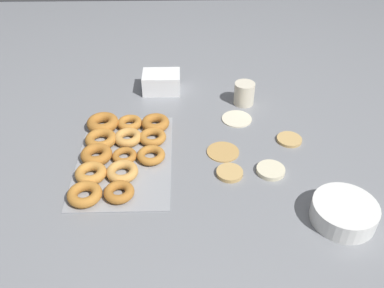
% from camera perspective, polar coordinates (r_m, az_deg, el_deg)
% --- Properties ---
extents(ground_plane, '(3.00, 3.00, 0.00)m').
position_cam_1_polar(ground_plane, '(1.37, 3.96, -0.66)').
color(ground_plane, gray).
extents(pancake_0, '(0.09, 0.09, 0.01)m').
position_cam_1_polar(pancake_0, '(1.44, 13.49, 0.63)').
color(pancake_0, tan).
rests_on(pancake_0, ground_plane).
extents(pancake_1, '(0.09, 0.09, 0.01)m').
position_cam_1_polar(pancake_1, '(1.29, 10.98, -3.63)').
color(pancake_1, beige).
rests_on(pancake_1, ground_plane).
extents(pancake_2, '(0.11, 0.11, 0.01)m').
position_cam_1_polar(pancake_2, '(1.51, 6.31, 3.60)').
color(pancake_2, beige).
rests_on(pancake_2, ground_plane).
extents(pancake_3, '(0.08, 0.08, 0.01)m').
position_cam_1_polar(pancake_3, '(1.27, 5.31, -4.05)').
color(pancake_3, tan).
rests_on(pancake_3, ground_plane).
extents(pancake_4, '(0.11, 0.11, 0.01)m').
position_cam_1_polar(pancake_4, '(1.35, 4.37, -1.03)').
color(pancake_4, tan).
rests_on(pancake_4, ground_plane).
extents(donut_tray, '(0.47, 0.30, 0.04)m').
position_cam_1_polar(donut_tray, '(1.35, -10.22, -0.91)').
color(donut_tray, '#93969B').
rests_on(donut_tray, ground_plane).
extents(batter_bowl, '(0.18, 0.18, 0.06)m').
position_cam_1_polar(batter_bowl, '(1.19, 20.54, -8.96)').
color(batter_bowl, white).
rests_on(batter_bowl, ground_plane).
extents(container_stack, '(0.11, 0.15, 0.08)m').
position_cam_1_polar(container_stack, '(1.67, -4.31, 8.67)').
color(container_stack, white).
rests_on(container_stack, ground_plane).
extents(paper_cup, '(0.08, 0.08, 0.09)m').
position_cam_1_polar(paper_cup, '(1.59, 7.34, 7.04)').
color(paper_cup, beige).
rests_on(paper_cup, ground_plane).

